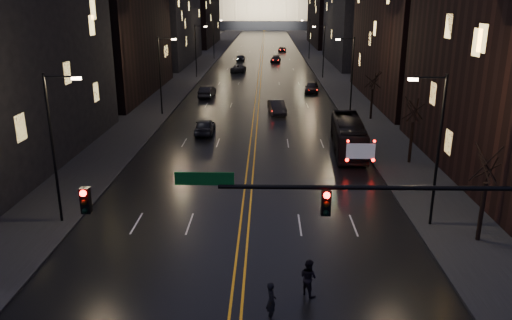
# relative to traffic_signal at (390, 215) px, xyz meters

# --- Properties ---
(road) EXTENTS (20.00, 320.00, 0.02)m
(road) POSITION_rel_traffic_signal_xyz_m (-5.91, 130.00, -5.09)
(road) COLOR black
(road) RESTS_ON ground
(sidewalk_left) EXTENTS (8.00, 320.00, 0.16)m
(sidewalk_left) POSITION_rel_traffic_signal_xyz_m (-19.91, 130.00, -5.02)
(sidewalk_left) COLOR black
(sidewalk_left) RESTS_ON ground
(sidewalk_right) EXTENTS (8.00, 320.00, 0.16)m
(sidewalk_right) POSITION_rel_traffic_signal_xyz_m (8.09, 130.00, -5.02)
(sidewalk_right) COLOR black
(sidewalk_right) RESTS_ON ground
(center_line) EXTENTS (0.62, 320.00, 0.01)m
(center_line) POSITION_rel_traffic_signal_xyz_m (-5.91, 130.00, -5.08)
(center_line) COLOR orange
(center_line) RESTS_ON road
(building_left_far) EXTENTS (12.00, 34.00, 20.00)m
(building_left_far) POSITION_rel_traffic_signal_xyz_m (-26.91, 92.00, 4.90)
(building_left_far) COLOR black
(building_left_far) RESTS_ON ground
(building_left_dist) EXTENTS (12.00, 40.00, 24.00)m
(building_left_dist) POSITION_rel_traffic_signal_xyz_m (-26.91, 140.00, 6.90)
(building_left_dist) COLOR black
(building_left_dist) RESTS_ON ground
(building_right_mid) EXTENTS (12.00, 34.00, 26.00)m
(building_right_mid) POSITION_rel_traffic_signal_xyz_m (15.09, 92.00, 7.90)
(building_right_mid) COLOR black
(building_right_mid) RESTS_ON ground
(building_right_dist) EXTENTS (12.00, 40.00, 22.00)m
(building_right_dist) POSITION_rel_traffic_signal_xyz_m (15.09, 140.00, 5.90)
(building_right_dist) COLOR black
(building_right_dist) RESTS_ON ground
(traffic_signal) EXTENTS (17.29, 0.45, 7.00)m
(traffic_signal) POSITION_rel_traffic_signal_xyz_m (0.00, 0.00, 0.00)
(traffic_signal) COLOR black
(traffic_signal) RESTS_ON ground
(streetlamp_right_near) EXTENTS (2.13, 0.25, 9.00)m
(streetlamp_right_near) POSITION_rel_traffic_signal_xyz_m (4.91, 10.00, -0.02)
(streetlamp_right_near) COLOR black
(streetlamp_right_near) RESTS_ON ground
(streetlamp_left_near) EXTENTS (2.13, 0.25, 9.00)m
(streetlamp_left_near) POSITION_rel_traffic_signal_xyz_m (-16.72, 10.00, -0.02)
(streetlamp_left_near) COLOR black
(streetlamp_left_near) RESTS_ON ground
(streetlamp_right_mid) EXTENTS (2.13, 0.25, 9.00)m
(streetlamp_right_mid) POSITION_rel_traffic_signal_xyz_m (4.91, 40.00, -0.02)
(streetlamp_right_mid) COLOR black
(streetlamp_right_mid) RESTS_ON ground
(streetlamp_left_mid) EXTENTS (2.13, 0.25, 9.00)m
(streetlamp_left_mid) POSITION_rel_traffic_signal_xyz_m (-16.72, 40.00, -0.02)
(streetlamp_left_mid) COLOR black
(streetlamp_left_mid) RESTS_ON ground
(streetlamp_right_far) EXTENTS (2.13, 0.25, 9.00)m
(streetlamp_right_far) POSITION_rel_traffic_signal_xyz_m (4.91, 70.00, -0.02)
(streetlamp_right_far) COLOR black
(streetlamp_right_far) RESTS_ON ground
(streetlamp_left_far) EXTENTS (2.13, 0.25, 9.00)m
(streetlamp_left_far) POSITION_rel_traffic_signal_xyz_m (-16.72, 70.00, -0.02)
(streetlamp_left_far) COLOR black
(streetlamp_left_far) RESTS_ON ground
(streetlamp_right_dist) EXTENTS (2.13, 0.25, 9.00)m
(streetlamp_right_dist) POSITION_rel_traffic_signal_xyz_m (4.91, 100.00, -0.02)
(streetlamp_right_dist) COLOR black
(streetlamp_right_dist) RESTS_ON ground
(streetlamp_left_dist) EXTENTS (2.13, 0.25, 9.00)m
(streetlamp_left_dist) POSITION_rel_traffic_signal_xyz_m (-16.72, 100.00, -0.02)
(streetlamp_left_dist) COLOR black
(streetlamp_left_dist) RESTS_ON ground
(tree_right_near) EXTENTS (2.40, 2.40, 6.65)m
(tree_right_near) POSITION_rel_traffic_signal_xyz_m (7.09, 8.00, -0.58)
(tree_right_near) COLOR black
(tree_right_near) RESTS_ON ground
(tree_right_mid) EXTENTS (2.40, 2.40, 6.65)m
(tree_right_mid) POSITION_rel_traffic_signal_xyz_m (7.09, 22.00, -0.58)
(tree_right_mid) COLOR black
(tree_right_mid) RESTS_ON ground
(tree_right_far) EXTENTS (2.40, 2.40, 6.65)m
(tree_right_far) POSITION_rel_traffic_signal_xyz_m (7.09, 38.00, -0.58)
(tree_right_far) COLOR black
(tree_right_far) RESTS_ON ground
(bus) EXTENTS (3.15, 10.61, 2.92)m
(bus) POSITION_rel_traffic_signal_xyz_m (2.59, 25.51, -3.64)
(bus) COLOR black
(bus) RESTS_ON ground
(oncoming_car_a) EXTENTS (1.95, 4.68, 1.58)m
(oncoming_car_a) POSITION_rel_traffic_signal_xyz_m (-10.85, 31.46, -4.31)
(oncoming_car_a) COLOR black
(oncoming_car_a) RESTS_ON ground
(oncoming_car_b) EXTENTS (2.06, 5.01, 1.61)m
(oncoming_car_b) POSITION_rel_traffic_signal_xyz_m (-12.92, 51.52, -4.30)
(oncoming_car_b) COLOR black
(oncoming_car_b) RESTS_ON ground
(oncoming_car_c) EXTENTS (2.88, 5.57, 1.50)m
(oncoming_car_c) POSITION_rel_traffic_signal_xyz_m (-10.00, 77.68, -4.35)
(oncoming_car_c) COLOR black
(oncoming_car_c) RESTS_ON ground
(oncoming_car_d) EXTENTS (1.93, 4.68, 1.36)m
(oncoming_car_d) POSITION_rel_traffic_signal_xyz_m (-10.56, 96.53, -4.43)
(oncoming_car_d) COLOR black
(oncoming_car_d) RESTS_ON ground
(receding_car_a) EXTENTS (2.32, 5.01, 1.59)m
(receding_car_a) POSITION_rel_traffic_signal_xyz_m (-3.41, 41.03, -4.31)
(receding_car_a) COLOR black
(receding_car_a) RESTS_ON ground
(receding_car_b) EXTENTS (2.47, 4.95, 1.62)m
(receding_car_b) POSITION_rel_traffic_signal_xyz_m (1.95, 55.62, -4.29)
(receding_car_b) COLOR black
(receding_car_b) RESTS_ON ground
(receding_car_c) EXTENTS (2.52, 5.07, 1.42)m
(receding_car_c) POSITION_rel_traffic_signal_xyz_m (-2.71, 93.73, -4.39)
(receding_car_c) COLOR black
(receding_car_c) RESTS_ON ground
(receding_car_d) EXTENTS (2.25, 4.59, 1.25)m
(receding_car_d) POSITION_rel_traffic_signal_xyz_m (-0.59, 118.47, -4.48)
(receding_car_d) COLOR black
(receding_car_d) RESTS_ON ground
(pedestrian_a) EXTENTS (0.58, 0.73, 1.74)m
(pedestrian_a) POSITION_rel_traffic_signal_xyz_m (-4.39, 0.73, -4.24)
(pedestrian_a) COLOR black
(pedestrian_a) RESTS_ON ground
(pedestrian_b) EXTENTS (0.93, 0.94, 1.76)m
(pedestrian_b) POSITION_rel_traffic_signal_xyz_m (-2.70, 2.61, -4.23)
(pedestrian_b) COLOR black
(pedestrian_b) RESTS_ON ground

